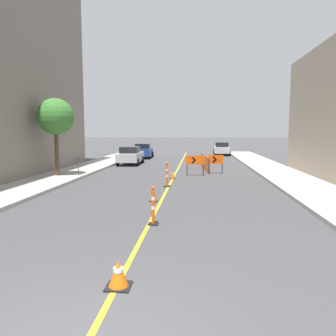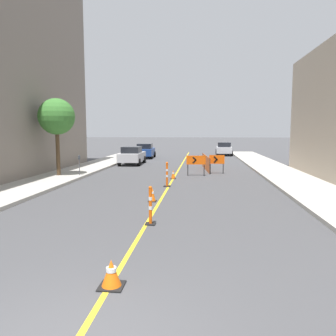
# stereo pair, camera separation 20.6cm
# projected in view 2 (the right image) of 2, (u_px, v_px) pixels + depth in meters

# --- Properties ---
(lane_stripe) EXTENTS (0.12, 41.65, 0.01)m
(lane_stripe) POSITION_uv_depth(u_px,v_px,m) (178.00, 170.00, 24.90)
(lane_stripe) COLOR gold
(lane_stripe) RESTS_ON ground_plane
(sidewalk_left) EXTENTS (3.06, 41.65, 0.16)m
(sidewalk_left) POSITION_uv_depth(u_px,v_px,m) (87.00, 168.00, 25.61)
(sidewalk_left) COLOR #ADA89E
(sidewalk_left) RESTS_ON ground_plane
(sidewalk_right) EXTENTS (3.06, 41.65, 0.16)m
(sidewalk_right) POSITION_uv_depth(u_px,v_px,m) (275.00, 170.00, 24.17)
(sidewalk_right) COLOR #ADA89E
(sidewalk_right) RESTS_ON ground_plane
(traffic_cone_nearest) EXTENTS (0.47, 0.47, 0.54)m
(traffic_cone_nearest) POSITION_uv_depth(u_px,v_px,m) (111.00, 273.00, 6.22)
(traffic_cone_nearest) COLOR black
(traffic_cone_nearest) RESTS_ON ground_plane
(traffic_cone_second) EXTENTS (0.34, 0.34, 0.60)m
(traffic_cone_second) POSITION_uv_depth(u_px,v_px,m) (152.00, 195.00, 13.78)
(traffic_cone_second) COLOR black
(traffic_cone_second) RESTS_ON ground_plane
(traffic_cone_third) EXTENTS (0.33, 0.33, 0.56)m
(traffic_cone_third) POSITION_uv_depth(u_px,v_px,m) (173.00, 174.00, 20.34)
(traffic_cone_third) COLOR black
(traffic_cone_third) RESTS_ON ground_plane
(delineator_post_front) EXTENTS (0.32, 0.32, 1.24)m
(delineator_post_front) POSITION_uv_depth(u_px,v_px,m) (150.00, 208.00, 10.36)
(delineator_post_front) COLOR black
(delineator_post_front) RESTS_ON ground_plane
(delineator_post_rear) EXTENTS (0.36, 0.36, 1.32)m
(delineator_post_rear) POSITION_uv_depth(u_px,v_px,m) (167.00, 176.00, 17.45)
(delineator_post_rear) COLOR black
(delineator_post_rear) RESTS_ON ground_plane
(arrow_barricade_primary) EXTENTS (1.27, 0.18, 1.34)m
(arrow_barricade_primary) POSITION_uv_depth(u_px,v_px,m) (196.00, 161.00, 21.64)
(arrow_barricade_primary) COLOR #EF560C
(arrow_barricade_primary) RESTS_ON ground_plane
(arrow_barricade_secondary) EXTENTS (1.05, 0.10, 1.30)m
(arrow_barricade_secondary) POSITION_uv_depth(u_px,v_px,m) (217.00, 160.00, 22.75)
(arrow_barricade_secondary) COLOR #EF560C
(arrow_barricade_secondary) RESTS_ON ground_plane
(safety_mesh_fence) EXTENTS (0.53, 5.44, 1.10)m
(safety_mesh_fence) POSITION_uv_depth(u_px,v_px,m) (206.00, 163.00, 25.09)
(safety_mesh_fence) COLOR #EF560C
(safety_mesh_fence) RESTS_ON ground_plane
(parked_car_curb_near) EXTENTS (1.94, 4.33, 1.59)m
(parked_car_curb_near) POSITION_uv_depth(u_px,v_px,m) (132.00, 155.00, 29.15)
(parked_car_curb_near) COLOR #B7B7BC
(parked_car_curb_near) RESTS_ON ground_plane
(parked_car_curb_mid) EXTENTS (2.01, 4.38, 1.59)m
(parked_car_curb_mid) POSITION_uv_depth(u_px,v_px,m) (145.00, 151.00, 36.05)
(parked_car_curb_mid) COLOR navy
(parked_car_curb_mid) RESTS_ON ground_plane
(parked_car_curb_far) EXTENTS (2.03, 4.39, 1.59)m
(parked_car_curb_far) POSITION_uv_depth(u_px,v_px,m) (224.00, 149.00, 40.14)
(parked_car_curb_far) COLOR #B7B7BC
(parked_car_curb_far) RESTS_ON ground_plane
(parking_meter_near_curb) EXTENTS (0.12, 0.11, 1.28)m
(parking_meter_near_curb) POSITION_uv_depth(u_px,v_px,m) (79.00, 161.00, 20.74)
(parking_meter_near_curb) COLOR #4C4C51
(parking_meter_near_curb) RESTS_ON sidewalk_left
(street_tree_left_near) EXTENTS (2.26, 2.26, 4.83)m
(street_tree_left_near) POSITION_uv_depth(u_px,v_px,m) (57.00, 117.00, 20.44)
(street_tree_left_near) COLOR #4C3823
(street_tree_left_near) RESTS_ON sidewalk_left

